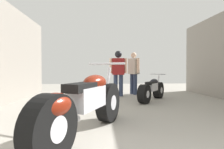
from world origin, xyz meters
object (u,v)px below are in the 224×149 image
at_px(mechanic_in_blue, 134,71).
at_px(motorcycle_maroon_cruiser, 86,105).
at_px(motorcycle_black_naked, 152,90).
at_px(mechanic_with_helmet, 118,69).

bearing_deg(mechanic_in_blue, motorcycle_maroon_cruiser, -108.29).
bearing_deg(motorcycle_black_naked, mechanic_with_helmet, 130.96).
distance_m(motorcycle_black_naked, mechanic_with_helmet, 1.55).
distance_m(motorcycle_maroon_cruiser, mechanic_in_blue, 4.75).
distance_m(mechanic_in_blue, mechanic_with_helmet, 0.80).
distance_m(motorcycle_maroon_cruiser, mechanic_with_helmet, 4.13).
distance_m(motorcycle_maroon_cruiser, motorcycle_black_naked, 3.44).
xyz_separation_m(mechanic_in_blue, mechanic_with_helmet, (-0.64, -0.47, 0.06)).
bearing_deg(motorcycle_maroon_cruiser, mechanic_in_blue, 71.71).
xyz_separation_m(motorcycle_maroon_cruiser, mechanic_with_helmet, (0.84, 4.01, 0.53)).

